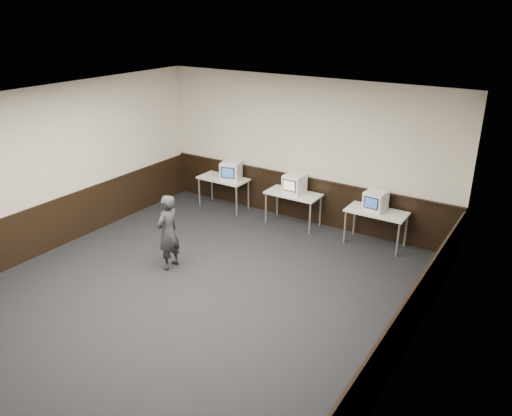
{
  "coord_description": "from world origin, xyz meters",
  "views": [
    {
      "loc": [
        4.84,
        -5.44,
        4.56
      ],
      "look_at": [
        0.31,
        1.6,
        1.15
      ],
      "focal_mm": 35.0,
      "sensor_mm": 36.0,
      "label": 1
    }
  ],
  "objects_px": {
    "person": "(168,232)",
    "desk_center": "(293,196)",
    "emac_center": "(294,184)",
    "emac_right": "(375,201)",
    "desk_left": "(223,181)",
    "emac_left": "(231,171)",
    "desk_right": "(377,214)"
  },
  "relations": [
    {
      "from": "desk_left",
      "to": "desk_center",
      "type": "relative_size",
      "value": 1.0
    },
    {
      "from": "desk_right",
      "to": "emac_right",
      "type": "distance_m",
      "value": 0.28
    },
    {
      "from": "desk_center",
      "to": "emac_center",
      "type": "relative_size",
      "value": 2.61
    },
    {
      "from": "desk_center",
      "to": "emac_left",
      "type": "xyz_separation_m",
      "value": [
        -1.67,
        -0.0,
        0.29
      ]
    },
    {
      "from": "desk_right",
      "to": "emac_left",
      "type": "height_order",
      "value": "emac_left"
    },
    {
      "from": "emac_center",
      "to": "emac_right",
      "type": "height_order",
      "value": "emac_center"
    },
    {
      "from": "emac_left",
      "to": "emac_right",
      "type": "height_order",
      "value": "emac_left"
    },
    {
      "from": "emac_right",
      "to": "desk_right",
      "type": "bearing_deg",
      "value": -11.49
    },
    {
      "from": "desk_right",
      "to": "emac_left",
      "type": "relative_size",
      "value": 2.14
    },
    {
      "from": "person",
      "to": "desk_left",
      "type": "bearing_deg",
      "value": -164.41
    },
    {
      "from": "desk_right",
      "to": "emac_center",
      "type": "bearing_deg",
      "value": 179.43
    },
    {
      "from": "emac_right",
      "to": "person",
      "type": "xyz_separation_m",
      "value": [
        -2.83,
        -2.98,
        -0.23
      ]
    },
    {
      "from": "desk_right",
      "to": "emac_right",
      "type": "relative_size",
      "value": 2.61
    },
    {
      "from": "emac_left",
      "to": "desk_right",
      "type": "bearing_deg",
      "value": -16.53
    },
    {
      "from": "desk_center",
      "to": "emac_center",
      "type": "xyz_separation_m",
      "value": [
        0.01,
        0.02,
        0.28
      ]
    },
    {
      "from": "desk_center",
      "to": "emac_right",
      "type": "distance_m",
      "value": 1.87
    },
    {
      "from": "emac_left",
      "to": "emac_right",
      "type": "xyz_separation_m",
      "value": [
        3.52,
        0.02,
        -0.02
      ]
    },
    {
      "from": "emac_left",
      "to": "emac_center",
      "type": "bearing_deg",
      "value": -15.85
    },
    {
      "from": "emac_center",
      "to": "desk_left",
      "type": "bearing_deg",
      "value": -178.0
    },
    {
      "from": "desk_right",
      "to": "desk_center",
      "type": "bearing_deg",
      "value": 180.0
    },
    {
      "from": "person",
      "to": "desk_center",
      "type": "bearing_deg",
      "value": 160.02
    },
    {
      "from": "desk_center",
      "to": "emac_center",
      "type": "bearing_deg",
      "value": 68.87
    },
    {
      "from": "desk_right",
      "to": "emac_left",
      "type": "xyz_separation_m",
      "value": [
        -3.57,
        -0.0,
        0.29
      ]
    },
    {
      "from": "desk_left",
      "to": "emac_center",
      "type": "distance_m",
      "value": 1.93
    },
    {
      "from": "desk_center",
      "to": "emac_right",
      "type": "xyz_separation_m",
      "value": [
        1.85,
        0.02,
        0.27
      ]
    },
    {
      "from": "desk_left",
      "to": "desk_right",
      "type": "relative_size",
      "value": 1.0
    },
    {
      "from": "emac_center",
      "to": "emac_right",
      "type": "distance_m",
      "value": 1.84
    },
    {
      "from": "desk_right",
      "to": "person",
      "type": "height_order",
      "value": "person"
    },
    {
      "from": "desk_left",
      "to": "desk_right",
      "type": "distance_m",
      "value": 3.8
    },
    {
      "from": "desk_left",
      "to": "emac_left",
      "type": "relative_size",
      "value": 2.14
    },
    {
      "from": "emac_left",
      "to": "emac_right",
      "type": "bearing_deg",
      "value": -16.28
    },
    {
      "from": "desk_left",
      "to": "emac_right",
      "type": "xyz_separation_m",
      "value": [
        3.75,
        0.02,
        0.27
      ]
    }
  ]
}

